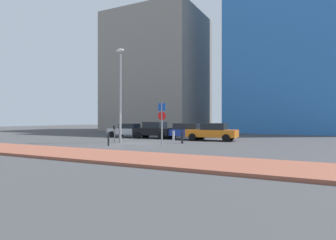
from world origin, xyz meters
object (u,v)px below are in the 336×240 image
Objects in this scene: parked_car_orange at (213,132)px; traffic_bollard_far at (108,139)px; traffic_bollard_mid at (182,137)px; parking_sign_post at (162,119)px; parking_meter at (114,131)px; parked_car_blue at (185,131)px; parked_car_black at (154,130)px; street_lamp at (120,88)px; parked_car_silver at (128,130)px; traffic_bollard_near at (174,137)px.

traffic_bollard_far is (-4.97, -8.05, -0.31)m from parked_car_orange.
traffic_bollard_mid is at bearing -106.00° from parked_car_orange.
traffic_bollard_mid is (0.68, 2.05, -1.43)m from parking_sign_post.
parking_meter is 1.41× the size of traffic_bollard_far.
traffic_bollard_far is (1.62, -2.76, -0.40)m from parking_meter.
parking_meter is 3.22m from traffic_bollard_far.
parked_car_orange is at bearing 38.79° from parking_meter.
parked_car_blue is at bearing 111.46° from traffic_bollard_mid.
parking_sign_post is at bearing -108.40° from traffic_bollard_mid.
street_lamp reaches higher than parked_car_black.
parking_meter is at bearing 171.85° from parking_sign_post.
parked_car_black is 0.53× the size of street_lamp.
parked_car_silver is 7.94m from street_lamp.
parking_meter is 5.64m from traffic_bollard_mid.
parked_car_blue is 2.97m from parked_car_orange.
parking_sign_post reaches higher than parking_meter.
parked_car_silver is 6.37m from parked_car_blue.
parking_meter is (-4.77, 0.68, -1.04)m from parking_sign_post.
parked_car_blue is 8.90m from traffic_bollard_far.
parked_car_blue is 4.56× the size of traffic_bollard_near.
parked_car_black reaches higher than traffic_bollard_far.
parked_car_orange is (9.27, -0.51, 0.06)m from parked_car_silver.
parked_car_orange is 4.50× the size of traffic_bollard_mid.
parked_car_blue is (3.20, 0.29, -0.04)m from parked_car_black.
parking_meter is at bearing -65.10° from parked_car_silver.
traffic_bollard_mid is at bearing 47.05° from traffic_bollard_far.
parking_sign_post is at bearing 33.33° from traffic_bollard_far.
traffic_bollard_mid is (4.98, -4.23, -0.33)m from parked_car_black.
parking_sign_post is 2.20m from traffic_bollard_near.
parked_car_blue is at bearing 0.84° from parked_car_silver.
parked_car_black reaches higher than parked_car_orange.
traffic_bollard_near is at bearing -76.06° from parked_car_blue.
parked_car_silver reaches higher than traffic_bollard_far.
parking_meter is 1.37× the size of traffic_bollard_near.
parked_car_blue reaches higher than parked_car_silver.
traffic_bollard_far is (4.31, -8.56, -0.25)m from parked_car_silver.
traffic_bollard_mid is (0.56, 0.37, -0.00)m from traffic_bollard_near.
parked_car_silver is at bearing 116.71° from traffic_bollard_far.
street_lamp reaches higher than traffic_bollard_near.
traffic_bollard_mid is (4.63, 1.69, -3.87)m from street_lamp.
parked_car_orange is 0.59× the size of street_lamp.
parked_car_silver is 1.39× the size of parking_sign_post.
parked_car_orange is at bearing 68.57° from traffic_bollard_near.
street_lamp is (-2.85, -6.22, 3.58)m from parked_car_blue.
parked_car_orange is at bearing -2.86° from parked_car_black.
parked_car_silver is 4.30× the size of traffic_bollard_near.
traffic_bollard_near is at bearing -32.38° from parked_car_silver.
parking_sign_post is at bearing -40.96° from parked_car_silver.
parked_car_black is 6.11m from parked_car_orange.
traffic_bollard_far is at bearing -132.95° from traffic_bollard_mid.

